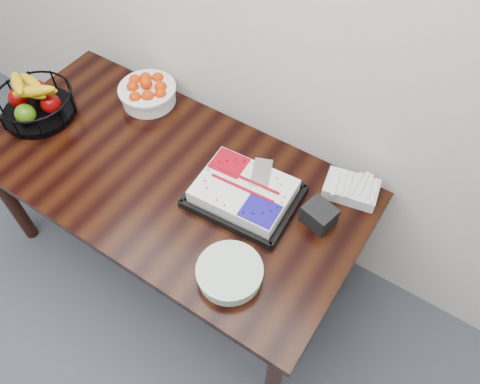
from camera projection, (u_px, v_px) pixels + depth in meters
The scene contains 7 objects.
table at pixel (166, 184), 2.14m from camera, with size 1.80×0.90×0.75m.
cake_tray at pixel (244, 193), 1.95m from camera, with size 0.46×0.38×0.09m.
tangerine_bowl at pixel (147, 89), 2.29m from camera, with size 0.28×0.28×0.18m.
fruit_basket at pixel (35, 102), 2.23m from camera, with size 0.37×0.37×0.19m.
plate_stack at pixel (230, 273), 1.74m from camera, with size 0.25×0.25×0.06m.
fork_bag at pixel (351, 189), 1.98m from camera, with size 0.25×0.19×0.06m.
napkin_box at pixel (319, 215), 1.88m from camera, with size 0.12×0.10×0.09m, color black.
Camera 1 is at (1.01, 1.09, 2.36)m, focal length 35.00 mm.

